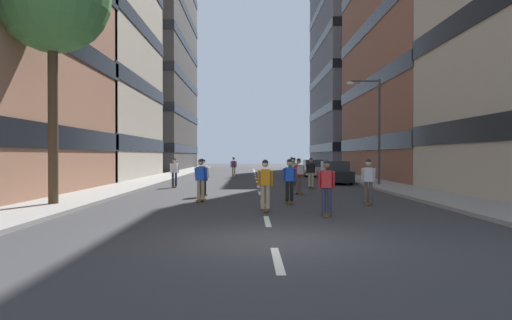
% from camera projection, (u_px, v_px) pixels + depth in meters
% --- Properties ---
extents(ground_plane, '(145.09, 145.09, 0.00)m').
position_uv_depth(ground_plane, '(257.00, 181.00, 34.67)').
color(ground_plane, '#333335').
extents(sidewalk_left, '(2.72, 66.50, 0.14)m').
position_uv_depth(sidewalk_left, '(160.00, 178.00, 37.60)').
color(sidewalk_left, gray).
rests_on(sidewalk_left, ground_plane).
extents(sidewalk_right, '(2.72, 66.50, 0.14)m').
position_uv_depth(sidewalk_right, '(352.00, 178.00, 37.79)').
color(sidewalk_right, gray).
rests_on(sidewalk_right, ground_plane).
extents(lane_markings, '(0.16, 57.20, 0.01)m').
position_uv_depth(lane_markings, '(257.00, 180.00, 35.99)').
color(lane_markings, silver).
rests_on(lane_markings, ground_plane).
extents(building_left_far, '(14.95, 23.12, 37.34)m').
position_uv_depth(building_left_far, '(134.00, 34.00, 63.93)').
color(building_left_far, '#4C4744').
rests_on(building_left_far, ground_plane).
extents(building_right_far, '(14.95, 20.90, 29.27)m').
position_uv_depth(building_right_far, '(373.00, 63.00, 64.39)').
color(building_right_far, slate).
rests_on(building_right_far, ground_plane).
extents(parked_car_near, '(1.82, 4.40, 1.52)m').
position_uv_depth(parked_car_near, '(313.00, 169.00, 42.21)').
color(parked_car_near, '#B2B7BF').
rests_on(parked_car_near, ground_plane).
extents(parked_car_mid, '(1.82, 4.40, 1.52)m').
position_uv_depth(parked_car_mid, '(335.00, 173.00, 31.38)').
color(parked_car_mid, black).
rests_on(parked_car_mid, ground_plane).
extents(streetlamp_right, '(2.13, 0.30, 6.50)m').
position_uv_depth(streetlamp_right, '(373.00, 120.00, 28.77)').
color(streetlamp_right, '#3F3F44').
rests_on(streetlamp_right, sidewalk_right).
extents(skater_0, '(0.57, 0.92, 1.78)m').
position_uv_depth(skater_0, '(368.00, 179.00, 18.08)').
color(skater_0, brown).
rests_on(skater_0, ground_plane).
extents(skater_1, '(0.54, 0.90, 1.78)m').
position_uv_depth(skater_1, '(265.00, 183.00, 15.85)').
color(skater_1, brown).
rests_on(skater_1, ground_plane).
extents(skater_2, '(0.54, 0.91, 1.78)m').
position_uv_depth(skater_2, '(289.00, 179.00, 18.39)').
color(skater_2, brown).
rests_on(skater_2, ground_plane).
extents(skater_3, '(0.56, 0.92, 1.78)m').
position_uv_depth(skater_3, '(327.00, 185.00, 14.67)').
color(skater_3, brown).
rests_on(skater_3, ground_plane).
extents(skater_4, '(0.57, 0.92, 1.78)m').
position_uv_depth(skater_4, '(203.00, 175.00, 21.59)').
color(skater_4, brown).
rests_on(skater_4, ground_plane).
extents(skater_5, '(0.56, 0.92, 1.78)m').
position_uv_depth(skater_5, '(201.00, 178.00, 19.12)').
color(skater_5, brown).
rests_on(skater_5, ground_plane).
extents(skater_6, '(0.57, 0.92, 1.78)m').
position_uv_depth(skater_6, '(299.00, 174.00, 22.70)').
color(skater_6, brown).
rests_on(skater_6, ground_plane).
extents(skater_7, '(0.55, 0.91, 1.78)m').
position_uv_depth(skater_7, '(292.00, 167.00, 37.81)').
color(skater_7, brown).
rests_on(skater_7, ground_plane).
extents(skater_8, '(0.55, 0.91, 1.78)m').
position_uv_depth(skater_8, '(294.00, 169.00, 29.61)').
color(skater_8, brown).
rests_on(skater_8, ground_plane).
extents(skater_9, '(0.54, 0.91, 1.78)m').
position_uv_depth(skater_9, '(174.00, 171.00, 27.61)').
color(skater_9, brown).
rests_on(skater_9, ground_plane).
extents(skater_10, '(0.56, 0.92, 1.78)m').
position_uv_depth(skater_10, '(311.00, 171.00, 27.04)').
color(skater_10, brown).
rests_on(skater_10, ground_plane).
extents(skater_11, '(0.54, 0.91, 1.78)m').
position_uv_depth(skater_11, '(234.00, 166.00, 40.35)').
color(skater_11, brown).
rests_on(skater_11, ground_plane).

